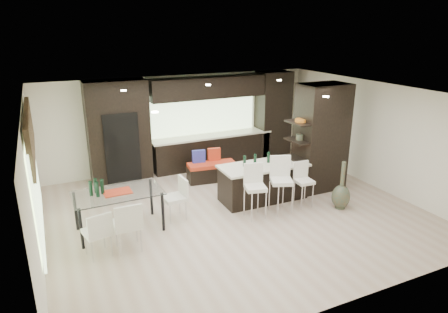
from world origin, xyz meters
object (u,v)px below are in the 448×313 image
stool_left (255,197)px  stool_mid (281,191)px  bench (212,172)px  floor_vase (342,185)px  kitchen_island (263,182)px  dining_table (119,211)px  stool_right (304,189)px  chair_end (175,201)px  chair_far (97,235)px  chair_near (128,227)px

stool_left → stool_mid: 0.65m
stool_left → bench: (0.02, 2.43, -0.24)m
stool_left → floor_vase: bearing=2.0°
bench → floor_vase: floor_vase is taller
kitchen_island → dining_table: size_ratio=1.21×
stool_right → chair_end: chair_end is taller
stool_mid → chair_far: stool_mid is taller
chair_near → stool_right: bearing=3.4°
chair_far → stool_right: bearing=-10.6°
floor_vase → dining_table: (-4.82, 1.10, -0.15)m
stool_right → chair_near: (-4.10, -0.17, 0.03)m
stool_right → chair_near: bearing=-173.8°
stool_mid → chair_far: bearing=-156.8°
stool_left → chair_far: bearing=-164.0°
dining_table → chair_far: size_ratio=2.11×
stool_right → chair_near: size_ratio=0.93×
dining_table → chair_far: (-0.55, -0.80, -0.01)m
floor_vase → chair_near: 4.83m
stool_mid → chair_end: 2.36m
stool_right → chair_end: size_ratio=1.00×
bench → chair_near: 3.82m
dining_table → chair_near: (0.00, -0.82, 0.04)m
dining_table → chair_far: bearing=-125.7°
floor_vase → chair_end: floor_vase is taller
stool_left → dining_table: 2.88m
floor_vase → bench: bearing=125.1°
kitchen_island → stool_left: size_ratio=2.18×
stool_mid → stool_right: (0.65, 0.04, -0.09)m
bench → chair_far: bearing=-135.9°
bench → chair_far: chair_far is taller
stool_left → chair_near: size_ratio=1.06×
stool_right → stool_mid: bearing=-172.7°
dining_table → chair_far: 0.97m
kitchen_island → chair_end: 2.26m
chair_near → kitchen_island: bearing=15.9°
bench → chair_near: chair_near is taller
stool_right → dining_table: (-4.10, 0.65, -0.01)m
bench → chair_near: (-2.81, -2.58, 0.21)m
stool_right → dining_table: bearing=174.8°
bench → dining_table: bearing=-141.2°
kitchen_island → chair_end: kitchen_island is taller
dining_table → chair_near: 0.82m
kitchen_island → floor_vase: bearing=-40.3°
stool_mid → stool_right: size_ratio=1.21×
kitchen_island → dining_table: 3.45m
stool_mid → chair_near: stool_mid is taller
dining_table → stool_right: bearing=-10.3°
bench → chair_end: size_ratio=1.52×
floor_vase → chair_end: bearing=163.2°
kitchen_island → chair_end: bearing=-176.8°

